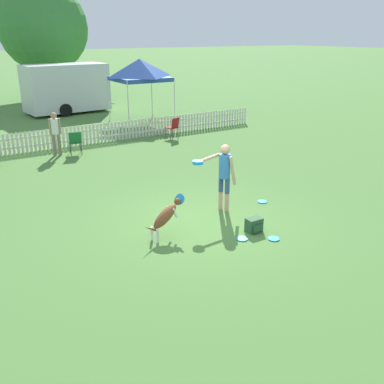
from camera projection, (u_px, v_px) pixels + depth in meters
name	position (u px, v px, depth m)	size (l,w,h in m)	color
ground_plane	(204.00, 221.00, 10.23)	(240.00, 240.00, 0.00)	#4C7A38
handler_person	(223.00, 170.00, 10.49)	(1.11, 0.45, 1.71)	tan
leaping_dog	(166.00, 215.00, 9.31)	(1.16, 0.50, 0.87)	brown
frisbee_near_handler	(274.00, 239.00, 9.34)	(0.26, 0.26, 0.02)	#1E8CD8
frisbee_near_dog	(242.00, 239.00, 9.34)	(0.26, 0.26, 0.02)	#1E8CD8
frisbee_midfield	(262.00, 202.00, 11.40)	(0.26, 0.26, 0.02)	#1E8CD8
backpack_on_grass	(254.00, 225.00, 9.66)	(0.36, 0.28, 0.32)	#2D5633
picket_fence	(83.00, 135.00, 17.15)	(16.70, 0.04, 0.79)	silver
folding_chair_blue_left	(75.00, 141.00, 15.72)	(0.54, 0.55, 0.87)	#333338
folding_chair_green_right	(173.00, 126.00, 18.14)	(0.59, 0.61, 0.90)	#333338
canopy_tent_main	(140.00, 70.00, 20.81)	(2.50, 2.50, 3.09)	silver
spectator_standing	(55.00, 130.00, 15.46)	(0.40, 0.27, 1.58)	#7A705B
equipment_trailer	(66.00, 88.00, 23.78)	(5.30, 2.51, 2.66)	silver
tree_left_grove	(43.00, 28.00, 27.89)	(5.76, 5.76, 7.47)	brown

